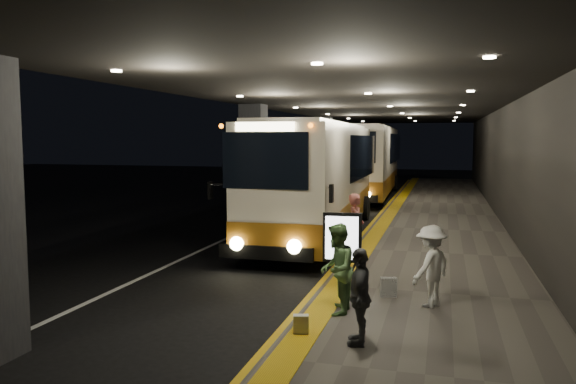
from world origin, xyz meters
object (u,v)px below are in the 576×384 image
Objects in this scene: bag_plain at (301,324)px; passenger_waiting_green at (337,269)px; passenger_waiting_grey at (360,296)px; coach_second at (368,164)px; passenger_waiting_white at (431,266)px; info_sign at (342,239)px; bag_polka at (388,287)px; passenger_boarding at (356,227)px; coach_main at (318,183)px; stanchion_post at (342,252)px.

passenger_waiting_green is at bearing 73.54° from bag_plain.
coach_second is at bearing -178.41° from passenger_waiting_grey.
info_sign reaches higher than passenger_waiting_white.
bag_plain is (-1.94, -2.06, -0.60)m from passenger_waiting_white.
passenger_boarding is at bearing 109.40° from bag_polka.
passenger_waiting_grey is (2.87, -10.03, -0.85)m from coach_main.
info_sign is (-1.73, 0.42, 0.34)m from passenger_waiting_white.
bag_polka reaches higher than bag_plain.
coach_second is 39.85× the size of bag_plain.
coach_main is at bearing 101.61° from info_sign.
passenger_boarding is 1.62× the size of stanchion_post.
passenger_boarding is at bearing -119.74° from passenger_waiting_white.
passenger_boarding is 4.53m from passenger_waiting_green.
coach_second is 7.15× the size of passenger_boarding.
coach_second reaches higher than bag_plain.
passenger_waiting_grey is at bearing -78.98° from info_sign.
coach_main reaches higher than bag_polka.
passenger_boarding is at bearing -67.44° from coach_main.
passenger_waiting_white is 2.46m from passenger_waiting_grey.
bag_polka is (-0.80, 0.41, -0.56)m from passenger_waiting_white.
passenger_boarding is 5.57× the size of bag_plain.
coach_second reaches higher than passenger_boarding.
passenger_boarding is at bearing 90.00° from bag_plain.
coach_main reaches higher than info_sign.
coach_second is at bearing 91.43° from info_sign.
coach_main is at bearing -169.55° from passenger_waiting_grey.
bag_polka is at bearing -84.74° from passenger_waiting_white.
bag_plain is at bearing 168.96° from passenger_boarding.
coach_second is (0.05, 12.56, 0.08)m from coach_main.
coach_second is 8.02× the size of passenger_waiting_white.
stanchion_post is at bearing -102.20° from passenger_waiting_white.
passenger_waiting_green is 1.34m from info_sign.
coach_main reaches higher than passenger_waiting_white.
passenger_boarding reaches higher than bag_plain.
coach_main is 7.96× the size of passenger_waiting_grey.
info_sign is (0.21, 2.49, 0.94)m from bag_plain.
info_sign is at bearing -71.61° from passenger_waiting_white.
passenger_waiting_white reaches higher than stanchion_post.
passenger_boarding is (1.92, -4.14, -0.74)m from coach_main.
passenger_waiting_white is (3.86, -7.78, -0.83)m from coach_main.
passenger_waiting_white is (3.81, -20.34, -0.91)m from coach_second.
info_sign is (2.08, -19.91, -0.58)m from coach_second.
stanchion_post is at bearing -174.03° from passenger_waiting_green.
passenger_waiting_green is 1.39m from bag_plain.
coach_main is 8.98m from passenger_waiting_green.
passenger_waiting_white is 1.03× the size of passenger_waiting_grey.
coach_main reaches higher than bag_plain.
coach_second is 11.59× the size of stanchion_post.
passenger_waiting_green is at bearing -121.41° from bag_polka.
bag_plain is at bearing -86.89° from coach_second.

